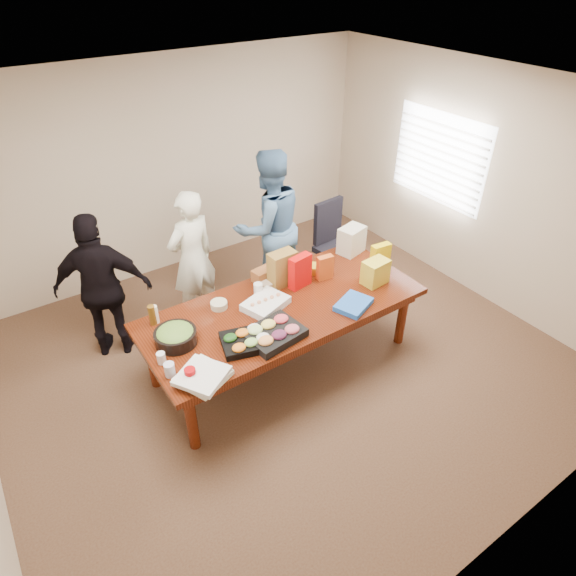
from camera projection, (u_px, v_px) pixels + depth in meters
floor at (284, 362)px, 5.28m from camera, size 5.50×5.00×0.02m
ceiling at (282, 99)px, 3.72m from camera, size 5.50×5.00×0.02m
wall_back at (173, 169)px, 6.19m from camera, size 5.50×0.04×2.70m
wall_front at (526, 440)px, 2.81m from camera, size 5.50×0.04×2.70m
wall_right at (478, 185)px, 5.77m from camera, size 0.04×5.00×2.70m
window_panel at (439, 158)px, 6.07m from camera, size 0.03×1.40×1.10m
window_blinds at (437, 159)px, 6.05m from camera, size 0.04×1.36×1.00m
conference_table at (284, 335)px, 5.06m from camera, size 2.80×1.20×0.75m
office_chair at (337, 247)px, 6.24m from camera, size 0.57×0.57×1.03m
person_center at (192, 258)px, 5.47m from camera, size 0.65×0.50×1.60m
person_right at (269, 227)px, 5.81m from camera, size 0.92×0.72×1.86m
person_left at (103, 288)px, 4.97m from camera, size 1.04×0.79×1.64m
veggie_tray at (247, 341)px, 4.36m from camera, size 0.52×0.46×0.07m
fruit_tray at (274, 334)px, 4.44m from camera, size 0.55×0.45×0.08m
sheet_cake at (266, 304)px, 4.81m from camera, size 0.50×0.43×0.07m
salad_bowl at (176, 337)px, 4.36m from camera, size 0.42×0.42×0.12m
chip_bag_blue at (353, 304)px, 4.82m from camera, size 0.43×0.38×0.05m
chip_bag_red at (300, 271)px, 5.02m from camera, size 0.26×0.14×0.36m
chip_bag_yellow at (380, 258)px, 5.27m from camera, size 0.22×0.11×0.32m
chip_bag_orange at (325, 267)px, 5.17m from camera, size 0.18×0.10×0.27m
mayo_jar at (258, 290)px, 4.94m from camera, size 0.10×0.10×0.14m
mustard_bottle at (277, 269)px, 5.25m from camera, size 0.07×0.07×0.15m
dressing_bottle at (152, 315)px, 4.55m from camera, size 0.08×0.08×0.21m
ranch_bottle at (155, 314)px, 4.58m from camera, size 0.08×0.08×0.19m
banana_bunch at (311, 269)px, 5.32m from camera, size 0.30×0.28×0.09m
bread_loaf at (267, 273)px, 5.20m from camera, size 0.35×0.19×0.13m
kraft_bag at (282, 268)px, 5.06m from camera, size 0.29×0.18×0.37m
red_cup at (190, 375)px, 3.98m from camera, size 0.10×0.10×0.12m
clear_cup_a at (170, 370)px, 4.03m from camera, size 0.11×0.11×0.12m
clear_cup_b at (161, 358)px, 4.16m from camera, size 0.09×0.09×0.10m
pizza_box_lower at (203, 376)px, 4.02m from camera, size 0.47×0.47×0.04m
pizza_box_upper at (202, 376)px, 3.97m from camera, size 0.50×0.50×0.04m
plate_a at (305, 267)px, 5.41m from camera, size 0.27×0.27×0.01m
plate_b at (299, 273)px, 5.31m from camera, size 0.27×0.27×0.01m
dip_bowl_a at (267, 284)px, 5.09m from camera, size 0.19×0.19×0.06m
dip_bowl_b at (219, 305)px, 4.80m from camera, size 0.21×0.21×0.07m
grocery_bag_white at (352, 240)px, 5.60m from camera, size 0.33×0.27×0.31m
grocery_bag_yellow at (375, 272)px, 5.10m from camera, size 0.28×0.21×0.26m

